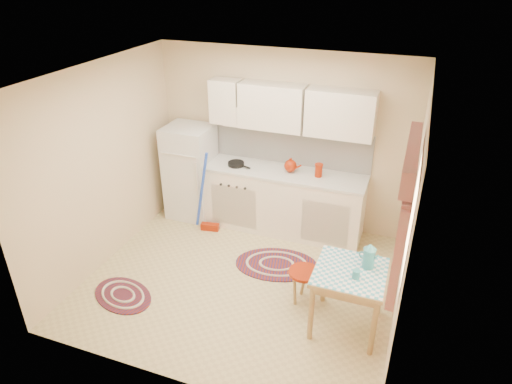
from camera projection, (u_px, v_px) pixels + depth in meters
room_shell at (261, 154)px, 5.02m from camera, size 3.64×3.60×2.52m
fridge at (191, 172)px, 6.72m from camera, size 0.65×0.60×1.40m
broom at (208, 193)px, 6.34m from camera, size 0.30×0.17×1.20m
base_cabinets at (283, 202)px, 6.45m from camera, size 2.25×0.60×0.88m
countertop at (284, 172)px, 6.24m from camera, size 2.27×0.62×0.04m
frying_pan at (236, 164)px, 6.39m from camera, size 0.29×0.29×0.05m
red_kettle at (290, 166)px, 6.16m from camera, size 0.19×0.18×0.19m
red_canister at (319, 171)px, 6.05m from camera, size 0.13×0.13×0.16m
table at (347, 299)px, 4.76m from camera, size 0.72×0.72×0.72m
stool at (303, 286)px, 5.18m from camera, size 0.41×0.41×0.42m
coffee_pot at (369, 255)px, 4.57m from camera, size 0.18×0.17×0.30m
mug at (356, 275)px, 4.47m from camera, size 0.09×0.09×0.10m
rug_center at (277, 264)px, 5.87m from camera, size 1.19×0.92×0.02m
rug_left at (123, 295)px, 5.34m from camera, size 0.94×0.77×0.02m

